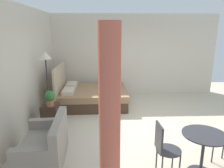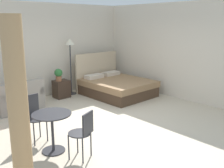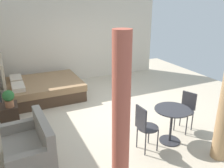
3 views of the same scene
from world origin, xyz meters
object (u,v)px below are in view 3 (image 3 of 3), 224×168
Objects in this scene: nightstand at (10,116)px; cafe_chair_near_couch at (144,125)px; balcony_table at (172,119)px; bed at (41,88)px; potted_plant at (9,98)px; cafe_chair_near_window at (186,108)px; couch at (30,149)px.

cafe_chair_near_couch is at bearing -131.29° from nightstand.
cafe_chair_near_couch is (-0.03, 0.66, 0.05)m from balcony_table.
potted_plant is at bearing 150.80° from bed.
bed is at bearing 30.40° from balcony_table.
balcony_table is at bearing -149.60° from bed.
bed is at bearing -31.90° from nightstand.
bed is 4.12m from cafe_chair_near_window.
balcony_table is 0.85× the size of cafe_chair_near_window.
balcony_table is at bearing 112.97° from cafe_chair_near_window.
nightstand is 0.75× the size of balcony_table.
couch is 3.27m from cafe_chair_near_window.
bed reaches higher than cafe_chair_near_couch.
cafe_chair_near_couch is (-1.99, -2.27, 0.29)m from nightstand.
cafe_chair_near_window reaches higher than balcony_table.
nightstand is at bearing 148.10° from bed.
cafe_chair_near_window is (-1.71, -3.53, 0.25)m from nightstand.
balcony_table is 0.79× the size of cafe_chair_near_couch.
potted_plant is at bearing 9.69° from couch.
nightstand is 3.93m from cafe_chair_near_window.
cafe_chair_near_window is at bearing -114.70° from potted_plant.
potted_plant reaches higher than cafe_chair_near_window.
bed is at bearing 39.45° from cafe_chair_near_window.
couch is 1.52m from nightstand.
potted_plant is 0.52× the size of balcony_table.
cafe_chair_near_couch is (-0.29, 1.26, 0.03)m from cafe_chair_near_window.
couch reaches higher than balcony_table.
couch is 2.33× the size of nightstand.
balcony_table is (-3.43, -2.01, 0.22)m from bed.
cafe_chair_near_window is (-0.21, -3.25, 0.24)m from couch.
nightstand is (-1.47, 0.92, -0.02)m from bed.
cafe_chair_near_couch is at bearing -104.11° from couch.
nightstand is (1.49, 0.28, -0.01)m from couch.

